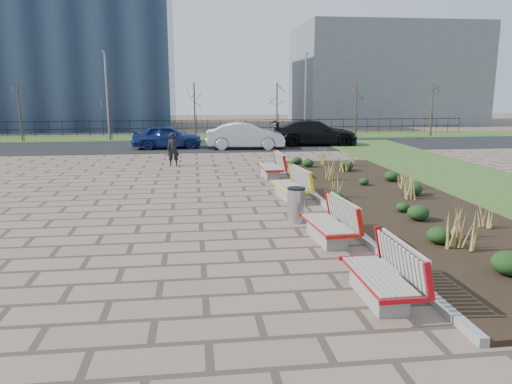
{
  "coord_description": "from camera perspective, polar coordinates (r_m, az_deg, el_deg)",
  "views": [
    {
      "loc": [
        -0.14,
        -10.07,
        3.65
      ],
      "look_at": [
        1.5,
        3.0,
        0.9
      ],
      "focal_mm": 35.0,
      "sensor_mm": 36.0,
      "label": 1
    }
  ],
  "objects": [
    {
      "name": "pedestrian",
      "position": [
        24.11,
        -9.43,
        4.84
      ],
      "size": [
        0.6,
        0.4,
        1.6
      ],
      "primitive_type": "imported",
      "rotation": [
        0.0,
        0.0,
        0.04
      ],
      "color": "black",
      "rests_on": "ground"
    },
    {
      "name": "car_blue",
      "position": [
        31.23,
        -10.18,
        6.27
      ],
      "size": [
        4.4,
        2.11,
        1.45
      ],
      "primitive_type": "imported",
      "rotation": [
        0.0,
        0.0,
        1.67
      ],
      "color": "navy",
      "rests_on": "road"
    },
    {
      "name": "bench_b",
      "position": [
        12.16,
        8.09,
        -3.35
      ],
      "size": [
        1.06,
        2.17,
        1.0
      ],
      "primitive_type": null,
      "rotation": [
        0.0,
        0.0,
        0.08
      ],
      "color": "red",
      "rests_on": "ground"
    },
    {
      "name": "lamp_east",
      "position": [
        36.99,
        5.65,
        10.79
      ],
      "size": [
        0.24,
        0.6,
        6.0
      ],
      "primitive_type": null,
      "color": "gray",
      "rests_on": "grass_verge_far"
    },
    {
      "name": "building_grey",
      "position": [
        55.85,
        14.34,
        12.82
      ],
      "size": [
        18.0,
        12.0,
        10.0
      ],
      "primitive_type": "cube",
      "color": "slate",
      "rests_on": "ground"
    },
    {
      "name": "planting_bed",
      "position": [
        16.76,
        15.44,
        -1.04
      ],
      "size": [
        4.5,
        18.0,
        0.1
      ],
      "primitive_type": "cube",
      "color": "black",
      "rests_on": "ground"
    },
    {
      "name": "tree_e",
      "position": [
        38.57,
        11.34,
        9.17
      ],
      "size": [
        1.4,
        1.4,
        4.0
      ],
      "primitive_type": null,
      "color": "#4C3D2D",
      "rests_on": "grass_verge_far"
    },
    {
      "name": "bench_a",
      "position": [
        9.05,
        13.81,
        -8.92
      ],
      "size": [
        0.93,
        2.11,
        1.0
      ],
      "primitive_type": null,
      "rotation": [
        0.0,
        0.0,
        0.01
      ],
      "color": "#B60C16",
      "rests_on": "ground"
    },
    {
      "name": "car_black",
      "position": [
        32.74,
        6.7,
        6.75
      ],
      "size": [
        5.68,
        2.67,
        1.6
      ],
      "primitive_type": "imported",
      "rotation": [
        0.0,
        0.0,
        1.49
      ],
      "color": "black",
      "rests_on": "road"
    },
    {
      "name": "bench_d",
      "position": [
        20.74,
        1.64,
        3.05
      ],
      "size": [
        0.96,
        2.12,
        1.0
      ],
      "primitive_type": null,
      "rotation": [
        0.0,
        0.0,
        0.03
      ],
      "color": "red",
      "rests_on": "ground"
    },
    {
      "name": "ground",
      "position": [
        10.71,
        -6.03,
        -8.2
      ],
      "size": [
        120.0,
        120.0,
        0.0
      ],
      "primitive_type": "plane",
      "color": "#7A6154",
      "rests_on": "ground"
    },
    {
      "name": "planting_curb",
      "position": [
        16.02,
        7.72,
        -1.22
      ],
      "size": [
        0.16,
        18.0,
        0.15
      ],
      "primitive_type": "cube",
      "color": "gray",
      "rests_on": "ground"
    },
    {
      "name": "railing_fence",
      "position": [
        39.69,
        -7.0,
        7.35
      ],
      "size": [
        44.0,
        0.1,
        1.2
      ],
      "primitive_type": null,
      "color": "black",
      "rests_on": "grass_verge_far"
    },
    {
      "name": "tree_a",
      "position": [
        38.48,
        -25.39,
        8.27
      ],
      "size": [
        1.4,
        1.4,
        4.0
      ],
      "primitive_type": null,
      "color": "#4C3D2D",
      "rests_on": "grass_verge_far"
    },
    {
      "name": "lamp_west",
      "position": [
        36.55,
        -16.67,
        10.35
      ],
      "size": [
        0.24,
        0.6,
        6.0
      ],
      "primitive_type": null,
      "color": "gray",
      "rests_on": "grass_verge_far"
    },
    {
      "name": "car_silver",
      "position": [
        30.5,
        -1.19,
        6.42
      ],
      "size": [
        4.88,
        2.12,
        1.56
      ],
      "primitive_type": "imported",
      "rotation": [
        0.0,
        0.0,
        1.47
      ],
      "color": "silver",
      "rests_on": "road"
    },
    {
      "name": "tree_f",
      "position": [
        40.86,
        19.44,
        8.87
      ],
      "size": [
        1.4,
        1.4,
        4.0
      ],
      "primitive_type": null,
      "color": "#4C3D2D",
      "rests_on": "grass_verge_far"
    },
    {
      "name": "tree_c",
      "position": [
        36.61,
        -7.03,
        9.18
      ],
      "size": [
        1.4,
        1.4,
        4.0
      ],
      "primitive_type": null,
      "color": "#4C3D2D",
      "rests_on": "grass_verge_far"
    },
    {
      "name": "bench_c",
      "position": [
        16.74,
        3.79,
        0.92
      ],
      "size": [
        1.16,
        2.2,
        1.0
      ],
      "primitive_type": null,
      "rotation": [
        0.0,
        0.0,
        0.13
      ],
      "color": "yellow",
      "rests_on": "ground"
    },
    {
      "name": "tree_b",
      "position": [
        37.07,
        -16.45,
        8.83
      ],
      "size": [
        1.4,
        1.4,
        4.0
      ],
      "primitive_type": null,
      "color": "#4C3D2D",
      "rests_on": "grass_verge_far"
    },
    {
      "name": "litter_bin",
      "position": [
        13.82,
        4.6,
        -1.53
      ],
      "size": [
        0.48,
        0.48,
        0.95
      ],
      "primitive_type": "cylinder",
      "color": "#B2B2B7",
      "rests_on": "ground"
    },
    {
      "name": "road",
      "position": [
        32.28,
        -6.9,
        5.23
      ],
      "size": [
        80.0,
        7.0,
        0.02
      ],
      "primitive_type": "cube",
      "color": "black",
      "rests_on": "ground"
    },
    {
      "name": "tree_d",
      "position": [
        37.12,
        2.4,
        9.29
      ],
      "size": [
        1.4,
        1.4,
        4.0
      ],
      "primitive_type": null,
      "color": "#4C3D2D",
      "rests_on": "grass_verge_far"
    },
    {
      "name": "grass_verge_far",
      "position": [
        38.25,
        -6.96,
        6.26
      ],
      "size": [
        80.0,
        5.0,
        0.04
      ],
      "primitive_type": "cube",
      "color": "#33511E",
      "rests_on": "ground"
    }
  ]
}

